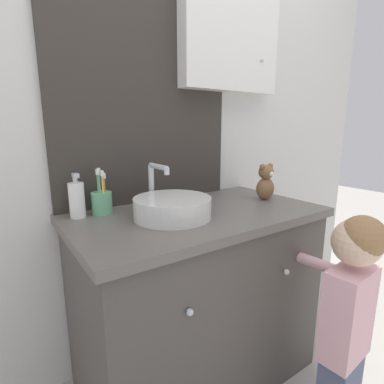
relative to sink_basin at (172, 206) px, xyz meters
name	(u,v)px	position (x,y,z in m)	size (l,w,h in m)	color
wall_back	(163,96)	(0.15, 0.33, 0.45)	(3.20, 0.18, 2.50)	silver
vanity_counter	(198,296)	(0.13, 0.01, -0.44)	(1.04, 0.59, 0.79)	#4C4742
sink_basin	(172,206)	(0.00, 0.00, 0.00)	(0.30, 0.35, 0.20)	silver
toothbrush_holder	(102,202)	(-0.21, 0.20, 0.01)	(0.08, 0.08, 0.19)	#66B27F
soap_dispenser	(77,200)	(-0.30, 0.20, 0.03)	(0.06, 0.06, 0.18)	white
child_figure	(348,309)	(0.41, -0.51, -0.32)	(0.21, 0.43, 0.86)	slate
teddy_bear	(266,183)	(0.52, 0.00, 0.04)	(0.10, 0.08, 0.18)	brown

